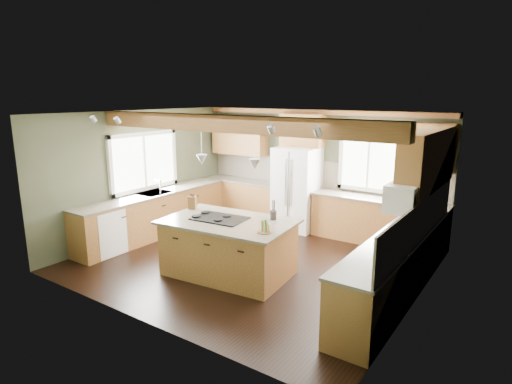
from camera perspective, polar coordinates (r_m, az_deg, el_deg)
The scene contains 37 objects.
floor at distance 7.73m, azimuth -0.52°, elevation -9.22°, with size 5.60×5.60×0.00m, color black.
ceiling at distance 7.16m, azimuth -0.56°, elevation 10.42°, with size 5.60×5.60×0.00m, color silver.
wall_back at distance 9.45m, azimuth 8.20°, elevation 2.99°, with size 5.60×5.60×0.00m, color #424B35.
wall_left at distance 9.20m, azimuth -14.98°, elevation 2.40°, with size 5.00×5.00×0.00m, color #424B35.
wall_right at distance 6.22m, azimuth 21.14°, elevation -3.02°, with size 5.00×5.00×0.00m, color #424B35.
ceiling_beam at distance 6.65m, azimuth -3.82°, elevation 9.07°, with size 5.55×0.26×0.26m, color #543418.
soffit_trim at distance 9.23m, azimuth 8.17°, elevation 10.50°, with size 5.55×0.20×0.10m, color #543418.
backsplash_back at distance 9.46m, azimuth 8.14°, elevation 2.44°, with size 5.58×0.03×0.58m, color brown.
backsplash_right at distance 6.29m, azimuth 21.05°, elevation -3.69°, with size 0.03×3.70×0.58m, color brown.
base_cab_back_left at distance 10.29m, azimuth -1.66°, elevation -0.96°, with size 2.02×0.60×0.88m, color brown.
counter_back_left at distance 10.19m, azimuth -1.68°, elevation 1.55°, with size 2.06×0.64×0.04m, color #484235.
base_cab_back_right at distance 8.83m, azimuth 15.84°, elevation -3.84°, with size 2.62×0.60×0.88m, color brown.
counter_back_right at distance 8.71m, azimuth 16.03°, elevation -0.94°, with size 2.66×0.64×0.04m, color #484235.
base_cab_left at distance 9.20m, azimuth -13.21°, elevation -3.00°, with size 0.60×3.70×0.88m, color brown.
counter_left at distance 9.09m, azimuth -13.36°, elevation -0.21°, with size 0.64×3.74×0.04m, color #484235.
base_cab_right at distance 6.61m, azimuth 18.07°, elevation -9.75°, with size 0.60×3.70×0.88m, color brown.
counter_right at distance 6.45m, azimuth 18.36°, elevation -5.97°, with size 0.64×3.74×0.04m, color #484235.
upper_cab_back_left at distance 10.25m, azimuth -2.21°, elevation 7.55°, with size 1.40×0.35×0.90m, color brown.
upper_cab_over_fridge at distance 9.33m, azimuth 6.22°, elevation 8.18°, with size 0.96×0.35×0.70m, color brown.
upper_cab_right at distance 6.99m, azimuth 21.95°, elevation 4.06°, with size 0.35×2.20×0.90m, color brown.
upper_cab_back_corner at distance 8.44m, azimuth 21.98°, elevation 5.44°, with size 0.90×0.35×0.90m, color brown.
window_left at distance 9.18m, azimuth -14.76°, elevation 3.97°, with size 0.04×1.60×1.05m, color white.
window_back at distance 8.95m, azimuth 14.81°, elevation 3.75°, with size 1.10×0.04×1.00m, color white.
sink at distance 9.09m, azimuth -13.37°, elevation -0.18°, with size 0.50×0.65×0.03m, color #262628.
faucet at distance 8.93m, azimuth -12.63°, elevation 0.58°, with size 0.02×0.02×0.28m, color #B2B2B7.
dishwasher at distance 8.42m, azimuth -19.70°, elevation -4.99°, with size 0.60×0.60×0.84m, color white.
oven at distance 5.48m, azimuth 13.90°, elevation -14.45°, with size 0.60×0.72×0.84m, color white.
microwave at distance 6.16m, azimuth 19.24°, elevation -0.61°, with size 0.40×0.70×0.38m, color white.
pendant_left at distance 7.00m, azimuth -7.24°, elevation 4.33°, with size 0.18×0.18×0.16m, color #B2B2B7.
pendant_right at distance 6.47m, azimuth -0.19°, elevation 3.74°, with size 0.18×0.18×0.16m, color #B2B2B7.
refrigerator at distance 9.34m, azimuth 5.44°, elevation 0.43°, with size 0.90×0.74×1.80m, color white.
island at distance 7.09m, azimuth -3.67°, elevation -7.52°, with size 1.96×1.20×0.88m, color brown.
island_top at distance 6.94m, azimuth -3.73°, elevation -3.96°, with size 2.09×1.33×0.04m, color #484235.
cooktop at distance 7.02m, azimuth -4.86°, elevation -3.53°, with size 0.85×0.57×0.02m, color black.
knife_block at distance 7.67m, azimuth -8.48°, elevation -1.41°, with size 0.13×0.10×0.22m, color brown.
utensil_crock at distance 6.96m, azimuth 2.30°, elevation -3.09°, with size 0.11×0.11×0.15m, color #463F38.
bottle_tray at distance 6.31m, azimuth 1.08°, elevation -4.57°, with size 0.21×0.21×0.20m, color brown, non-canonical shape.
Camera 1 is at (4.11, -5.86, 2.92)m, focal length 30.00 mm.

